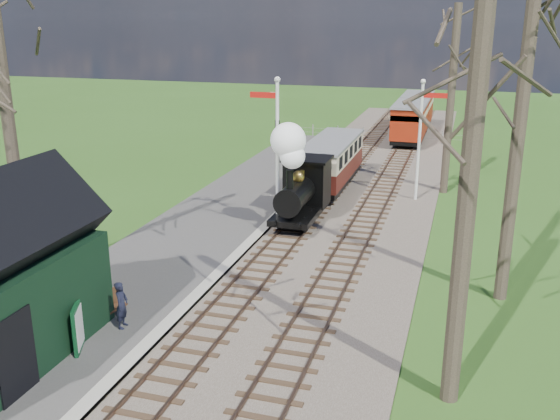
{
  "coord_description": "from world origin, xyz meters",
  "views": [
    {
      "loc": [
        6.38,
        -7.0,
        8.43
      ],
      "look_at": [
        0.04,
        13.9,
        1.6
      ],
      "focal_mm": 40.0,
      "sensor_mm": 36.0,
      "label": 1
    }
  ],
  "objects_px": {
    "red_carriage_b": "(417,111)",
    "person": "(122,305)",
    "semaphore_near": "(276,144)",
    "coach": "(331,161)",
    "sign_board": "(78,327)",
    "red_carriage_a": "(410,122)",
    "bench": "(105,306)",
    "locomotive": "(300,179)",
    "semaphore_far": "(422,131)"
  },
  "relations": [
    {
      "from": "sign_board",
      "to": "bench",
      "type": "bearing_deg",
      "value": 101.25
    },
    {
      "from": "semaphore_far",
      "to": "bench",
      "type": "xyz_separation_m",
      "value": [
        -7.42,
        -15.07,
        -2.81
      ]
    },
    {
      "from": "locomotive",
      "to": "red_carriage_b",
      "type": "xyz_separation_m",
      "value": [
        2.61,
        24.34,
        -0.48
      ]
    },
    {
      "from": "semaphore_far",
      "to": "sign_board",
      "type": "height_order",
      "value": "semaphore_far"
    },
    {
      "from": "person",
      "to": "sign_board",
      "type": "bearing_deg",
      "value": 155.25
    },
    {
      "from": "red_carriage_a",
      "to": "red_carriage_b",
      "type": "relative_size",
      "value": 1.0
    },
    {
      "from": "coach",
      "to": "red_carriage_b",
      "type": "xyz_separation_m",
      "value": [
        2.6,
        18.27,
        0.07
      ]
    },
    {
      "from": "red_carriage_b",
      "to": "semaphore_near",
      "type": "bearing_deg",
      "value": -97.62
    },
    {
      "from": "semaphore_near",
      "to": "locomotive",
      "type": "relative_size",
      "value": 1.42
    },
    {
      "from": "semaphore_far",
      "to": "bench",
      "type": "height_order",
      "value": "semaphore_far"
    },
    {
      "from": "coach",
      "to": "sign_board",
      "type": "bearing_deg",
      "value": -98.62
    },
    {
      "from": "semaphore_far",
      "to": "person",
      "type": "bearing_deg",
      "value": -113.25
    },
    {
      "from": "semaphore_near",
      "to": "coach",
      "type": "height_order",
      "value": "semaphore_near"
    },
    {
      "from": "red_carriage_a",
      "to": "bench",
      "type": "distance_m",
      "value": 29.31
    },
    {
      "from": "locomotive",
      "to": "person",
      "type": "distance_m",
      "value": 10.59
    },
    {
      "from": "red_carriage_b",
      "to": "bench",
      "type": "distance_m",
      "value": 34.72
    },
    {
      "from": "semaphore_near",
      "to": "person",
      "type": "bearing_deg",
      "value": -98.98
    },
    {
      "from": "locomotive",
      "to": "red_carriage_a",
      "type": "height_order",
      "value": "locomotive"
    },
    {
      "from": "semaphore_far",
      "to": "red_carriage_b",
      "type": "bearing_deg",
      "value": 95.29
    },
    {
      "from": "person",
      "to": "coach",
      "type": "bearing_deg",
      "value": -15.65
    },
    {
      "from": "semaphore_near",
      "to": "red_carriage_b",
      "type": "xyz_separation_m",
      "value": [
        3.37,
        25.17,
        -2.07
      ]
    },
    {
      "from": "red_carriage_a",
      "to": "bench",
      "type": "height_order",
      "value": "red_carriage_a"
    },
    {
      "from": "red_carriage_a",
      "to": "person",
      "type": "bearing_deg",
      "value": -99.48
    },
    {
      "from": "red_carriage_a",
      "to": "person",
      "type": "xyz_separation_m",
      "value": [
        -4.86,
        -29.12,
        -0.68
      ]
    },
    {
      "from": "sign_board",
      "to": "bench",
      "type": "xyz_separation_m",
      "value": [
        -0.35,
        1.78,
        -0.29
      ]
    },
    {
      "from": "semaphore_far",
      "to": "sign_board",
      "type": "bearing_deg",
      "value": -112.74
    },
    {
      "from": "semaphore_far",
      "to": "bench",
      "type": "relative_size",
      "value": 4.34
    },
    {
      "from": "locomotive",
      "to": "person",
      "type": "bearing_deg",
      "value": -102.34
    },
    {
      "from": "coach",
      "to": "red_carriage_a",
      "type": "bearing_deg",
      "value": 78.49
    },
    {
      "from": "coach",
      "to": "red_carriage_b",
      "type": "relative_size",
      "value": 1.32
    },
    {
      "from": "semaphore_near",
      "to": "bench",
      "type": "height_order",
      "value": "semaphore_near"
    },
    {
      "from": "semaphore_near",
      "to": "semaphore_far",
      "type": "bearing_deg",
      "value": 49.4
    },
    {
      "from": "locomotive",
      "to": "sign_board",
      "type": "xyz_separation_m",
      "value": [
        -2.68,
        -11.69,
        -1.2
      ]
    },
    {
      "from": "red_carriage_b",
      "to": "person",
      "type": "relative_size",
      "value": 3.97
    },
    {
      "from": "semaphore_far",
      "to": "coach",
      "type": "xyz_separation_m",
      "value": [
        -4.37,
        0.9,
        -1.86
      ]
    },
    {
      "from": "semaphore_near",
      "to": "red_carriage_a",
      "type": "relative_size",
      "value": 1.17
    },
    {
      "from": "semaphore_near",
      "to": "red_carriage_a",
      "type": "distance_m",
      "value": 20.07
    },
    {
      "from": "semaphore_near",
      "to": "sign_board",
      "type": "height_order",
      "value": "semaphore_near"
    },
    {
      "from": "semaphore_near",
      "to": "person",
      "type": "height_order",
      "value": "semaphore_near"
    },
    {
      "from": "semaphore_near",
      "to": "semaphore_far",
      "type": "relative_size",
      "value": 1.09
    },
    {
      "from": "semaphore_near",
      "to": "red_carriage_a",
      "type": "xyz_separation_m",
      "value": [
        3.37,
        19.67,
        -2.07
      ]
    },
    {
      "from": "locomotive",
      "to": "red_carriage_a",
      "type": "relative_size",
      "value": 0.82
    },
    {
      "from": "semaphore_near",
      "to": "coach",
      "type": "xyz_separation_m",
      "value": [
        0.77,
        6.9,
        -2.14
      ]
    },
    {
      "from": "coach",
      "to": "semaphore_far",
      "type": "bearing_deg",
      "value": -11.62
    },
    {
      "from": "semaphore_far",
      "to": "coach",
      "type": "distance_m",
      "value": 4.84
    },
    {
      "from": "locomotive",
      "to": "sign_board",
      "type": "relative_size",
      "value": 3.48
    },
    {
      "from": "semaphore_far",
      "to": "person",
      "type": "relative_size",
      "value": 4.27
    },
    {
      "from": "semaphore_near",
      "to": "sign_board",
      "type": "bearing_deg",
      "value": -100.04
    },
    {
      "from": "semaphore_far",
      "to": "red_carriage_b",
      "type": "height_order",
      "value": "semaphore_far"
    },
    {
      "from": "coach",
      "to": "bench",
      "type": "distance_m",
      "value": 16.29
    }
  ]
}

